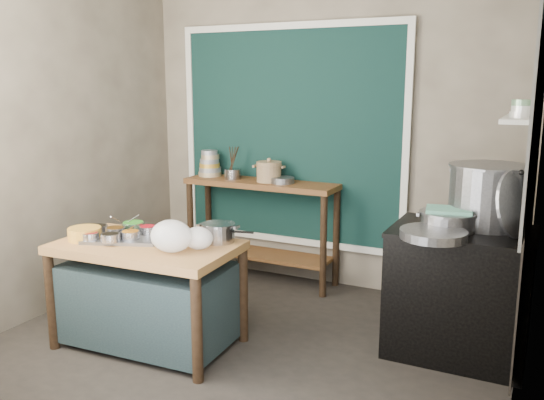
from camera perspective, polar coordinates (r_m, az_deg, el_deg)
The scene contains 30 objects.
floor at distance 4.25m, azimuth -2.45°, elevation -14.24°, with size 3.50×3.00×0.02m, color black.
back_wall at distance 5.22m, azimuth 5.48°, elevation 6.70°, with size 3.50×0.02×2.80m, color gray.
left_wall at distance 4.94m, azimuth -20.87°, elevation 5.73°, with size 0.02×3.00×2.80m, color gray.
right_wall at distance 3.38m, azimuth 24.55°, elevation 3.01°, with size 0.02×3.00×2.80m, color gray.
curtain_panel at distance 5.32m, azimuth 1.77°, elevation 6.31°, with size 2.10×0.02×1.90m, color black.
curtain_frame at distance 5.31m, azimuth 1.72°, elevation 6.30°, with size 2.22×0.03×2.02m, color beige, non-canonical shape.
tile_panel at distance 3.90m, azimuth 25.07°, elevation 10.65°, with size 0.02×1.70×1.70m, color #B2B2AA.
soot_patch at distance 4.16m, azimuth 23.81°, elevation -5.36°, with size 0.01×1.30×1.30m, color black.
wall_shelf at distance 4.21m, azimuth 23.46°, elevation 7.36°, with size 0.22×0.70×0.03m, color beige.
prep_table at distance 4.19m, azimuth -12.15°, elevation -9.14°, with size 1.25×0.72×0.75m, color #986437.
back_counter at distance 5.39m, azimuth -1.07°, elevation -3.08°, with size 1.45×0.40×0.95m, color brown.
stove_block at distance 4.18m, azimuth 18.03°, elevation -8.83°, with size 0.90×0.68×0.85m, color black.
stove_top at distance 4.05m, azimuth 18.42°, elevation -2.97°, with size 0.92×0.69×0.03m, color black.
condiment_tray at distance 4.22m, azimuth -14.37°, elevation -3.59°, with size 0.52×0.37×0.02m, color gray.
condiment_bowls at distance 4.23m, azimuth -14.54°, elevation -3.02°, with size 0.58×0.45×0.07m.
yellow_basin at distance 4.27m, azimuth -18.07°, elevation -3.20°, with size 0.23×0.23×0.09m, color #C17A2D.
saucepan at distance 4.02m, azimuth -5.32°, elevation -3.23°, with size 0.24×0.24×0.13m, color gray, non-canonical shape.
plastic_bag_a at distance 3.82m, azimuth -9.95°, elevation -3.54°, with size 0.29×0.24×0.21m, color white.
plastic_bag_b at distance 3.86m, azimuth -7.31°, elevation -3.77°, with size 0.20×0.17×0.15m, color white.
bowl_stack at distance 5.59m, azimuth -6.18°, elevation 3.50°, with size 0.22×0.22×0.25m.
utensil_cup at distance 5.40m, azimuth -3.88°, elevation 2.59°, with size 0.16×0.16×0.09m, color gray.
ceramic_crock at distance 5.24m, azimuth -0.31°, elevation 2.72°, with size 0.24×0.24×0.16m, color #92754F, non-canonical shape.
wide_bowl at distance 5.17m, azimuth 1.04°, elevation 1.98°, with size 0.21×0.21×0.05m, color gray.
stock_pot at distance 4.14m, azimuth 20.57°, elevation 0.41°, with size 0.54×0.54×0.42m, color gray, non-canonical shape.
pot_lid at distance 3.91m, azimuth 22.95°, elevation -0.38°, with size 0.43×0.43×0.02m, color gray.
steamer at distance 3.99m, azimuth 17.05°, elevation -1.97°, with size 0.38×0.38×0.12m, color gray, non-canonical shape.
green_cloth at distance 3.97m, azimuth 17.11°, elevation -0.95°, with size 0.29×0.22×0.02m, color #60A48B.
shallow_pan at distance 3.75m, azimuth 15.70°, elevation -3.28°, with size 0.42×0.42×0.05m, color gray.
shelf_bowl_stack at distance 4.10m, azimuth 23.45°, elevation 8.25°, with size 0.15×0.15×0.12m.
shelf_bowl_green at distance 4.38m, azimuth 23.64°, elevation 8.00°, with size 0.14×0.14×0.05m, color gray.
Camera 1 is at (1.85, -3.34, 1.85)m, focal length 38.00 mm.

